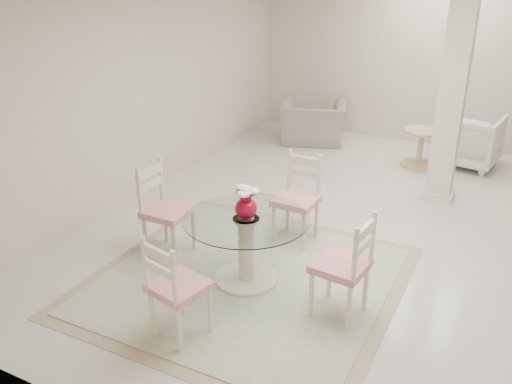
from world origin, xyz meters
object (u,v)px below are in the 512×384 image
at_px(side_table, 420,149).
at_px(recliner_taupe, 313,122).
at_px(dining_chair_north, 299,192).
at_px(dining_chair_east, 349,260).
at_px(dining_chair_south, 173,282).
at_px(dining_table, 246,250).
at_px(red_vase, 246,203).
at_px(armchair_white, 469,140).
at_px(dining_chair_west, 162,203).
at_px(column, 452,94).

bearing_deg(side_table, recliner_taupe, 169.22).
bearing_deg(dining_chair_north, side_table, 77.71).
distance_m(dining_chair_east, dining_chair_south, 1.44).
relative_size(dining_table, dining_chair_north, 1.09).
bearing_deg(red_vase, armchair_white, 71.67).
xyz_separation_m(red_vase, recliner_taupe, (-1.03, 4.28, -0.48)).
bearing_deg(dining_table, red_vase, -18.43).
xyz_separation_m(recliner_taupe, armchair_white, (2.46, 0.02, 0.05)).
relative_size(red_vase, dining_chair_west, 0.29).
bearing_deg(dining_chair_north, armchair_white, 69.46).
bearing_deg(side_table, dining_chair_south, -100.59).
relative_size(dining_chair_east, side_table, 1.89).
distance_m(dining_table, dining_chair_east, 1.04).
xyz_separation_m(dining_chair_north, recliner_taupe, (-1.13, 3.27, -0.22)).
height_order(dining_chair_west, dining_chair_south, dining_chair_west).
distance_m(recliner_taupe, side_table, 1.87).
distance_m(dining_chair_north, dining_chair_south, 2.03).
xyz_separation_m(column, red_vase, (-1.28, -2.88, -0.53)).
xyz_separation_m(dining_table, side_table, (0.81, 3.93, -0.08)).
bearing_deg(recliner_taupe, dining_chair_east, 96.10).
bearing_deg(dining_chair_east, side_table, -170.72).
distance_m(dining_chair_east, side_table, 4.05).
relative_size(red_vase, side_table, 0.56).
distance_m(dining_chair_north, side_table, 3.02).
bearing_deg(side_table, dining_chair_west, -115.47).
distance_m(column, dining_chair_west, 3.69).
xyz_separation_m(column, side_table, (-0.46, 1.05, -1.09)).
xyz_separation_m(dining_table, recliner_taupe, (-1.03, 4.28, -0.00)).
bearing_deg(dining_chair_south, dining_table, -82.86).
distance_m(dining_table, recliner_taupe, 4.41).
relative_size(dining_chair_north, recliner_taupe, 1.02).
bearing_deg(dining_chair_south, side_table, -87.16).
height_order(dining_chair_east, recliner_taupe, dining_chair_east).
height_order(column, dining_chair_north, column).
relative_size(recliner_taupe, side_table, 1.87).
xyz_separation_m(dining_chair_south, armchair_white, (1.54, 5.32, -0.15)).
relative_size(dining_chair_east, dining_chair_west, 0.97).
relative_size(dining_chair_east, dining_chair_north, 0.99).
distance_m(dining_table, red_vase, 0.48).
bearing_deg(red_vase, dining_chair_north, 84.55).
relative_size(red_vase, armchair_white, 0.37).
distance_m(column, dining_chair_east, 3.10).
bearing_deg(column, red_vase, -113.88).
bearing_deg(dining_table, dining_chair_south, -96.30).
xyz_separation_m(dining_table, dining_chair_south, (-0.11, -1.01, 0.19)).
relative_size(dining_table, side_table, 2.08).
xyz_separation_m(dining_chair_north, dining_chair_south, (-0.21, -2.02, -0.03)).
bearing_deg(dining_table, side_table, 78.33).
height_order(red_vase, dining_chair_east, dining_chair_east).
height_order(recliner_taupe, side_table, recliner_taupe).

